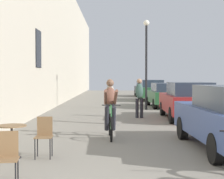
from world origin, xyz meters
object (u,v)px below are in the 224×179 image
object	(u,v)px
street_lamp	(146,53)
parked_car_fifth	(144,88)
cafe_table_mid	(11,134)
parked_car_fourth	(151,90)
pedestrian_mid	(139,96)
pedestrian_near	(110,99)
parked_car_second	(187,100)
cafe_chair_near_toward_street	(6,155)
cafe_chair_mid_toward_street	(44,134)
cyclist_on_bicycle	(110,110)
parked_car_third	(164,95)

from	to	relation	value
street_lamp	parked_car_fifth	distance (m)	13.73
cafe_table_mid	parked_car_fifth	world-z (taller)	parked_car_fifth
parked_car_fourth	parked_car_fifth	distance (m)	5.94
pedestrian_mid	parked_car_fourth	distance (m)	11.67
parked_car_fifth	pedestrian_mid	bearing A→B (deg)	-95.92
cafe_table_mid	pedestrian_near	bearing A→B (deg)	69.36
parked_car_second	cafe_chair_near_toward_street	bearing A→B (deg)	-117.97
cafe_chair_mid_toward_street	parked_car_fifth	bearing A→B (deg)	79.81
cafe_table_mid	street_lamp	distance (m)	12.62
parked_car_second	parked_car_fourth	size ratio (longest dim) A/B	0.99
cafe_table_mid	cyclist_on_bicycle	xyz separation A→B (m)	(2.14, 2.64, 0.29)
cafe_table_mid	street_lamp	xyz separation A→B (m)	(4.07, 11.66, 2.59)
parked_car_third	parked_car_second	bearing A→B (deg)	-89.48
cafe_chair_mid_toward_street	pedestrian_mid	xyz separation A→B (m)	(2.69, 7.59, 0.45)
pedestrian_near	cafe_chair_near_toward_street	bearing A→B (deg)	-101.89
cyclist_on_bicycle	parked_car_fourth	distance (m)	16.83
cafe_chair_near_toward_street	pedestrian_near	xyz separation A→B (m)	(1.62, 7.67, 0.44)
cyclist_on_bicycle	cafe_chair_near_toward_street	bearing A→B (deg)	-109.26
parked_car_fourth	cafe_chair_mid_toward_street	bearing A→B (deg)	-103.24
pedestrian_near	parked_car_third	xyz separation A→B (m)	(3.18, 7.51, -0.21)
cafe_chair_near_toward_street	parked_car_fourth	bearing A→B (deg)	77.55
pedestrian_near	pedestrian_mid	distance (m)	2.40
parked_car_fifth	parked_car_second	bearing A→B (deg)	-89.50
street_lamp	parked_car_second	xyz separation A→B (m)	(1.28, -4.57, -2.29)
cafe_chair_near_toward_street	parked_car_third	distance (m)	15.92
street_lamp	cyclist_on_bicycle	bearing A→B (deg)	-102.08
cafe_table_mid	cafe_chair_mid_toward_street	bearing A→B (deg)	6.24
pedestrian_near	street_lamp	bearing A→B (deg)	72.06
pedestrian_near	parked_car_second	size ratio (longest dim) A/B	0.38
street_lamp	parked_car_third	bearing A→B (deg)	50.22
cafe_chair_mid_toward_street	pedestrian_mid	distance (m)	8.06
cafe_chair_near_toward_street	parked_car_third	world-z (taller)	parked_car_third
parked_car_fourth	cafe_table_mid	bearing A→B (deg)	-105.14
cafe_chair_near_toward_street	pedestrian_mid	distance (m)	10.14
cafe_chair_mid_toward_street	parked_car_third	xyz separation A→B (m)	(4.60, 13.06, 0.23)
parked_car_third	cafe_chair_mid_toward_street	bearing A→B (deg)	-109.42
cafe_chair_mid_toward_street	parked_car_fifth	xyz separation A→B (m)	(4.50, 25.06, 0.22)
parked_car_third	parked_car_fifth	world-z (taller)	parked_car_third
cafe_chair_mid_toward_street	cyclist_on_bicycle	size ratio (longest dim) A/B	0.51
cafe_chair_near_toward_street	parked_car_fourth	distance (m)	21.75
parked_car_fourth	pedestrian_mid	bearing A→B (deg)	-98.91
cyclist_on_bicycle	parked_car_fifth	size ratio (longest dim) A/B	0.44
pedestrian_near	pedestrian_mid	xyz separation A→B (m)	(1.27, 2.03, 0.01)
cyclist_on_bicycle	pedestrian_mid	bearing A→B (deg)	76.09
parked_car_second	pedestrian_mid	bearing A→B (deg)	163.71
parked_car_third	parked_car_fifth	xyz separation A→B (m)	(-0.10, 12.00, -0.01)
cafe_chair_mid_toward_street	parked_car_fifth	world-z (taller)	parked_car_fifth
pedestrian_near	parked_car_fourth	world-z (taller)	pedestrian_near
parked_car_third	cyclist_on_bicycle	bearing A→B (deg)	-106.74
pedestrian_mid	parked_car_third	distance (m)	5.80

